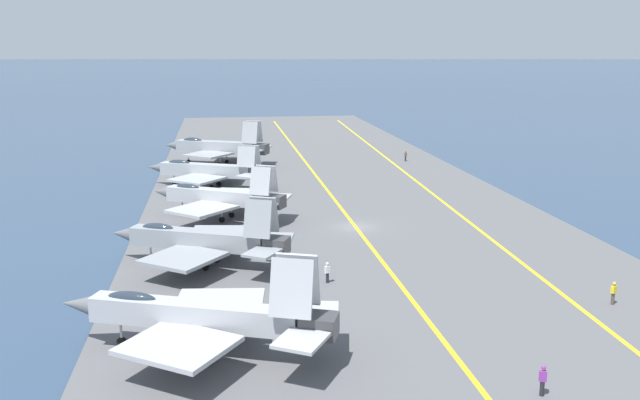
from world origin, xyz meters
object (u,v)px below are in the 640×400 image
at_px(parked_jet_second, 202,240).
at_px(crew_purple_vest, 543,379).
at_px(parked_jet_nearest, 202,315).
at_px(parked_jet_third, 220,197).
at_px(parked_jet_fifth, 218,147).
at_px(crew_brown_vest, 406,156).
at_px(parked_jet_fourth, 209,170).
at_px(crew_white_vest, 327,272).
at_px(crew_yellow_vest, 613,292).

height_order(parked_jet_second, crew_purple_vest, parked_jet_second).
distance_m(parked_jet_nearest, parked_jet_third, 32.74).
height_order(parked_jet_second, parked_jet_third, parked_jet_second).
height_order(parked_jet_fifth, crew_purple_vest, parked_jet_fifth).
height_order(parked_jet_fifth, crew_brown_vest, parked_jet_fifth).
relative_size(parked_jet_fourth, parked_jet_fifth, 0.98).
bearing_deg(crew_brown_vest, crew_purple_vest, 169.93).
xyz_separation_m(parked_jet_fourth, crew_white_vest, (-38.59, -9.49, -1.34)).
height_order(parked_jet_fourth, crew_yellow_vest, parked_jet_fourth).
bearing_deg(crew_white_vest, crew_brown_vest, -21.44).
distance_m(parked_jet_third, crew_brown_vest, 44.88).
bearing_deg(parked_jet_third, parked_jet_nearest, 177.83).
bearing_deg(parked_jet_second, parked_jet_nearest, -178.85).
bearing_deg(crew_white_vest, parked_jet_fourth, 13.81).
xyz_separation_m(parked_jet_second, crew_yellow_vest, (-13.26, -29.19, -1.33)).
bearing_deg(parked_jet_nearest, crew_purple_vest, -113.09).
height_order(parked_jet_nearest, parked_jet_second, parked_jet_nearest).
height_order(parked_jet_nearest, parked_jet_fifth, parked_jet_fifth).
distance_m(crew_brown_vest, crew_purple_vest, 75.09).
relative_size(parked_jet_fifth, crew_yellow_vest, 10.00).
relative_size(parked_jet_third, parked_jet_fifth, 0.89).
bearing_deg(crew_purple_vest, parked_jet_fourth, 17.30).
relative_size(parked_jet_nearest, crew_white_vest, 10.33).
distance_m(parked_jet_third, parked_jet_fifth, 34.80).
height_order(crew_brown_vest, crew_purple_vest, crew_purple_vest).
distance_m(parked_jet_second, parked_jet_fifth, 50.40).
bearing_deg(parked_jet_nearest, crew_white_vest, -39.30).
xyz_separation_m(parked_jet_second, parked_jet_fourth, (32.87, -0.21, -0.01)).
bearing_deg(crew_yellow_vest, crew_purple_vest, 136.07).
height_order(crew_purple_vest, crew_white_vest, crew_purple_vest).
distance_m(parked_jet_fifth, crew_white_vest, 56.74).
relative_size(parked_jet_third, parked_jet_fourth, 0.91).
xyz_separation_m(parked_jet_nearest, crew_brown_vest, (66.35, -30.92, -1.62)).
relative_size(parked_jet_third, crew_yellow_vest, 8.92).
bearing_deg(crew_brown_vest, parked_jet_fifth, 87.76).
relative_size(parked_jet_nearest, parked_jet_third, 1.14).
relative_size(parked_jet_second, crew_white_vest, 9.49).
xyz_separation_m(parked_jet_third, crew_yellow_vest, (-28.84, -27.60, -1.50)).
xyz_separation_m(crew_brown_vest, crew_white_vest, (-54.92, 21.57, -0.00)).
bearing_deg(parked_jet_nearest, parked_jet_second, 1.15).
relative_size(parked_jet_nearest, crew_purple_vest, 9.96).
bearing_deg(parked_jet_nearest, parked_jet_fourth, 0.16).
bearing_deg(crew_brown_vest, crew_white_vest, 158.56).
bearing_deg(parked_jet_fourth, parked_jet_nearest, -179.84).
bearing_deg(crew_yellow_vest, parked_jet_nearest, 97.66).
xyz_separation_m(parked_jet_nearest, crew_white_vest, (11.42, -9.35, -1.62)).
height_order(parked_jet_fourth, parked_jet_fifth, parked_jet_fifth).
bearing_deg(parked_jet_fourth, crew_white_vest, -166.19).
bearing_deg(parked_jet_nearest, parked_jet_fifth, -0.88).
bearing_deg(parked_jet_fourth, crew_purple_vest, -162.70).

